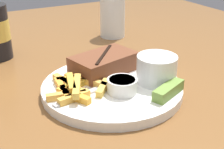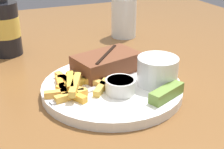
% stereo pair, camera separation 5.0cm
% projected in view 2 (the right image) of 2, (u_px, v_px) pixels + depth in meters
% --- Properties ---
extents(dining_table, '(1.41, 1.55, 0.75)m').
position_uv_depth(dining_table, '(112.00, 117.00, 0.64)').
color(dining_table, brown).
rests_on(dining_table, ground_plane).
extents(dinner_plate, '(0.27, 0.27, 0.02)m').
position_uv_depth(dinner_plate, '(112.00, 88.00, 0.61)').
color(dinner_plate, white).
rests_on(dinner_plate, dining_table).
extents(steak_portion, '(0.15, 0.11, 0.04)m').
position_uv_depth(steak_portion, '(107.00, 63.00, 0.65)').
color(steak_portion, brown).
rests_on(steak_portion, dinner_plate).
extents(fries_pile, '(0.13, 0.14, 0.02)m').
position_uv_depth(fries_pile, '(75.00, 84.00, 0.59)').
color(fries_pile, gold).
rests_on(fries_pile, dinner_plate).
extents(coleslaw_cup, '(0.08, 0.08, 0.05)m').
position_uv_depth(coleslaw_cup, '(158.00, 69.00, 0.60)').
color(coleslaw_cup, white).
rests_on(coleslaw_cup, dinner_plate).
extents(dipping_sauce_cup, '(0.06, 0.06, 0.03)m').
position_uv_depth(dipping_sauce_cup, '(118.00, 86.00, 0.57)').
color(dipping_sauce_cup, silver).
rests_on(dipping_sauce_cup, dinner_plate).
extents(pickle_spear, '(0.08, 0.05, 0.02)m').
position_uv_depth(pickle_spear, '(167.00, 93.00, 0.55)').
color(pickle_spear, olive).
rests_on(pickle_spear, dinner_plate).
extents(fork_utensil, '(0.13, 0.04, 0.00)m').
position_uv_depth(fork_utensil, '(81.00, 93.00, 0.57)').
color(fork_utensil, '#B7B7BC').
rests_on(fork_utensil, dinner_plate).
extents(beer_bottle, '(0.07, 0.07, 0.21)m').
position_uv_depth(beer_bottle, '(5.00, 25.00, 0.77)').
color(beer_bottle, black).
rests_on(beer_bottle, dining_table).
extents(drinking_glass, '(0.07, 0.07, 0.12)m').
position_uv_depth(drinking_glass, '(124.00, 17.00, 0.91)').
color(drinking_glass, silver).
rests_on(drinking_glass, dining_table).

